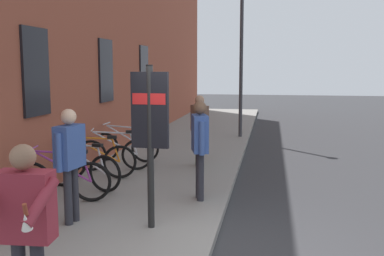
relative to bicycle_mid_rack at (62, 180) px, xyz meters
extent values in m
plane|color=#2D2D30|center=(4.36, -3.87, -0.51)|extent=(60.00, 60.00, 0.00)
cube|color=gray|center=(6.36, -1.12, -0.45)|extent=(24.00, 3.50, 0.12)
cube|color=brown|center=(7.36, 0.93, 4.15)|extent=(22.00, 0.60, 9.33)
cube|color=black|center=(0.36, 0.61, 1.89)|extent=(0.90, 0.06, 1.60)
cube|color=black|center=(3.86, 0.61, 1.89)|extent=(0.90, 0.06, 1.60)
cube|color=black|center=(7.36, 0.61, 1.89)|extent=(0.90, 0.06, 1.60)
torus|color=black|center=(-0.09, 0.53, -0.03)|extent=(0.18, 0.72, 0.72)
torus|color=black|center=(0.09, -0.51, -0.03)|extent=(0.18, 0.72, 0.72)
cylinder|color=#8C338C|center=(0.00, -0.02, 0.25)|extent=(0.21, 1.01, 0.58)
cylinder|color=#8C338C|center=(-0.01, 0.06, 0.50)|extent=(0.18, 0.85, 0.09)
cylinder|color=#8C338C|center=(0.07, -0.43, 0.22)|extent=(0.07, 0.19, 0.51)
cube|color=black|center=(0.06, -0.36, 0.51)|extent=(0.13, 0.21, 0.06)
cylinder|color=#8C338C|center=(-0.08, 0.48, 0.57)|extent=(0.48, 0.10, 0.02)
torus|color=black|center=(0.95, 0.49, -0.03)|extent=(0.23, 0.71, 0.72)
torus|color=black|center=(0.70, -0.53, -0.03)|extent=(0.23, 0.71, 0.72)
cylinder|color=silver|center=(0.82, -0.04, 0.25)|extent=(0.27, 1.00, 0.58)
cylinder|color=silver|center=(0.84, 0.03, 0.50)|extent=(0.23, 0.84, 0.09)
cylinder|color=silver|center=(0.72, -0.45, 0.22)|extent=(0.08, 0.19, 0.51)
cube|color=black|center=(0.74, -0.38, 0.51)|extent=(0.14, 0.22, 0.06)
cylinder|color=silver|center=(0.94, 0.44, 0.57)|extent=(0.47, 0.14, 0.02)
torus|color=black|center=(1.50, 0.56, -0.03)|extent=(0.25, 0.71, 0.72)
torus|color=black|center=(1.78, -0.45, -0.03)|extent=(0.25, 0.71, 0.72)
cylinder|color=orange|center=(1.64, 0.03, 0.25)|extent=(0.30, 0.99, 0.58)
cylinder|color=orange|center=(1.62, 0.11, 0.50)|extent=(0.26, 0.83, 0.09)
cylinder|color=orange|center=(1.76, -0.38, 0.22)|extent=(0.08, 0.19, 0.51)
cube|color=black|center=(1.74, -0.30, 0.51)|extent=(0.15, 0.22, 0.06)
cylinder|color=orange|center=(1.51, 0.52, 0.57)|extent=(0.47, 0.15, 0.02)
torus|color=black|center=(2.33, 0.43, -0.03)|extent=(0.26, 0.71, 0.72)
torus|color=black|center=(2.62, -0.58, -0.03)|extent=(0.26, 0.71, 0.72)
cylinder|color=silver|center=(2.48, -0.10, 0.25)|extent=(0.32, 0.99, 0.58)
cylinder|color=silver|center=(2.46, -0.02, 0.50)|extent=(0.27, 0.83, 0.09)
cylinder|color=silver|center=(2.60, -0.50, 0.22)|extent=(0.09, 0.19, 0.51)
cube|color=black|center=(2.58, -0.43, 0.51)|extent=(0.15, 0.22, 0.06)
cylinder|color=silver|center=(2.34, 0.38, 0.57)|extent=(0.47, 0.16, 0.02)
torus|color=black|center=(3.48, 0.53, -0.03)|extent=(0.06, 0.72, 0.72)
torus|color=black|center=(3.48, -0.52, -0.03)|extent=(0.06, 0.72, 0.72)
cylinder|color=silver|center=(3.48, -0.02, 0.25)|extent=(0.04, 1.02, 0.58)
cylinder|color=silver|center=(3.48, 0.05, 0.50)|extent=(0.04, 0.85, 0.09)
cylinder|color=silver|center=(3.48, -0.45, 0.22)|extent=(0.04, 0.18, 0.51)
cube|color=black|center=(3.48, -0.37, 0.51)|extent=(0.10, 0.20, 0.06)
cylinder|color=silver|center=(3.48, 0.48, 0.57)|extent=(0.48, 0.03, 0.02)
cylinder|color=black|center=(-0.97, -1.89, 0.81)|extent=(0.10, 0.10, 2.40)
cube|color=black|center=(-0.97, -1.89, 1.36)|extent=(0.11, 0.55, 1.10)
cube|color=red|center=(-0.97, -1.89, 1.53)|extent=(0.12, 0.50, 0.16)
cylinder|color=#26262D|center=(0.66, -2.35, 0.05)|extent=(0.13, 0.13, 0.87)
cylinder|color=#26262D|center=(0.48, -2.40, 0.05)|extent=(0.13, 0.13, 0.87)
cube|color=#334C8C|center=(0.57, -2.37, 0.81)|extent=(0.56, 0.39, 0.66)
sphere|color=brown|center=(0.57, -2.37, 1.27)|extent=(0.24, 0.24, 0.24)
cylinder|color=#334C8C|center=(0.84, -2.29, 0.77)|extent=(0.10, 0.10, 0.58)
cylinder|color=#334C8C|center=(0.30, -2.45, 0.77)|extent=(0.10, 0.10, 0.58)
cylinder|color=#26262D|center=(-1.07, -0.63, 0.04)|extent=(0.13, 0.13, 0.86)
cylinder|color=#26262D|center=(-0.90, -0.65, 0.04)|extent=(0.13, 0.13, 0.86)
cube|color=#334C8C|center=(-0.99, -0.64, 0.79)|extent=(0.53, 0.32, 0.65)
sphere|color=#D8AD8C|center=(-0.99, -0.64, 1.25)|extent=(0.23, 0.23, 0.23)
cylinder|color=#334C8C|center=(-1.26, -0.60, 0.75)|extent=(0.10, 0.10, 0.57)
cylinder|color=#334C8C|center=(-0.71, -0.68, 0.75)|extent=(0.10, 0.10, 0.57)
cylinder|color=#4C724C|center=(3.39, -1.88, 0.03)|extent=(0.12, 0.12, 0.84)
cylinder|color=#4C724C|center=(3.25, -1.98, 0.03)|extent=(0.12, 0.12, 0.84)
cube|color=brown|center=(3.32, -1.93, 0.76)|extent=(0.54, 0.49, 0.63)
sphere|color=tan|center=(3.32, -1.93, 1.20)|extent=(0.23, 0.23, 0.23)
cylinder|color=brown|center=(3.54, -1.76, 0.72)|extent=(0.10, 0.10, 0.56)
cylinder|color=brown|center=(3.10, -2.09, 0.72)|extent=(0.10, 0.10, 0.56)
cube|color=maroon|center=(-3.69, -1.50, 0.76)|extent=(0.28, 0.51, 0.63)
sphere|color=#8C664C|center=(-3.69, -1.50, 1.20)|extent=(0.23, 0.23, 0.23)
cylinder|color=maroon|center=(-3.86, -1.75, 0.87)|extent=(0.46, 0.16, 0.35)
cone|color=white|center=(-4.06, -1.72, 0.76)|extent=(0.13, 0.10, 0.16)
cylinder|color=brown|center=(-4.06, -1.72, 0.86)|extent=(0.06, 0.04, 0.11)
cylinder|color=#333338|center=(8.16, -2.57, 2.24)|extent=(0.12, 0.12, 5.26)
camera|label=1|loc=(-7.18, -3.61, 1.97)|focal=41.94mm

